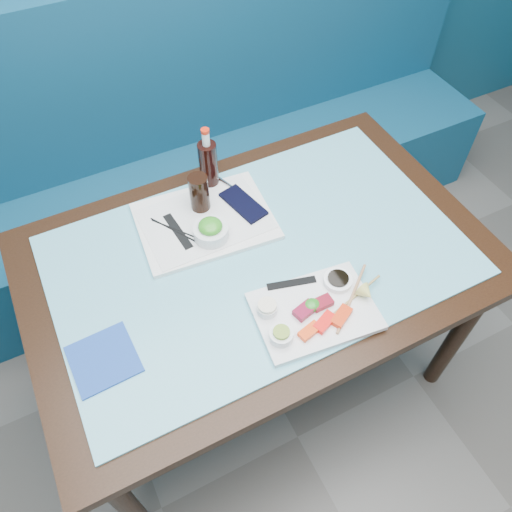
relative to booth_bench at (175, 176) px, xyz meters
name	(u,v)px	position (x,y,z in m)	size (l,w,h in m)	color
booth_bench	(175,176)	(0.00, 0.00, 0.00)	(3.00, 0.56, 1.17)	navy
dining_table	(259,272)	(0.00, -0.84, 0.29)	(1.40, 0.90, 0.75)	black
glass_top	(259,255)	(0.00, -0.84, 0.38)	(1.22, 0.76, 0.01)	#60AEC1
sashimi_plate	(315,311)	(0.04, -1.09, 0.39)	(0.33, 0.23, 0.02)	silver
salmon_left	(310,331)	(-0.01, -1.15, 0.41)	(0.06, 0.03, 0.02)	#FC3D0A
salmon_mid	(325,322)	(0.04, -1.14, 0.41)	(0.07, 0.03, 0.02)	#FF0F0A
salmon_right	(341,316)	(0.09, -1.15, 0.41)	(0.07, 0.03, 0.02)	red
tuna_left	(305,310)	(0.01, -1.09, 0.41)	(0.06, 0.04, 0.02)	maroon
tuna_right	(322,303)	(0.07, -1.09, 0.41)	(0.06, 0.04, 0.02)	maroon
seaweed_garnish	(312,305)	(0.04, -1.08, 0.41)	(0.05, 0.04, 0.03)	#247F1D
ramekin_wasabi	(281,335)	(-0.08, -1.13, 0.41)	(0.06, 0.06, 0.03)	white
wasabi_fill	(281,332)	(-0.08, -1.13, 0.43)	(0.04, 0.04, 0.01)	olive
ramekin_ginger	(267,309)	(-0.08, -1.04, 0.41)	(0.06, 0.06, 0.02)	white
ginger_fill	(267,305)	(-0.08, -1.04, 0.43)	(0.05, 0.05, 0.01)	#F2E4C6
soy_dish	(338,280)	(0.15, -1.04, 0.41)	(0.08, 0.08, 0.02)	white
soy_fill	(338,278)	(0.15, -1.04, 0.42)	(0.06, 0.06, 0.01)	black
lemon_wedge	(366,293)	(0.19, -1.12, 0.42)	(0.05, 0.05, 0.04)	#DAD467
chopstick_sleeve	(291,283)	(0.03, -0.99, 0.40)	(0.14, 0.02, 0.00)	black
wooden_chopstick_a	(352,298)	(0.15, -1.11, 0.40)	(0.01, 0.01, 0.25)	#A8744F
wooden_chopstick_b	(355,296)	(0.16, -1.11, 0.40)	(0.01, 0.01, 0.21)	#9B8249
serving_tray	(205,221)	(-0.09, -0.65, 0.39)	(0.42, 0.31, 0.02)	white
paper_placemat	(205,219)	(-0.09, -0.65, 0.40)	(0.38, 0.27, 0.00)	silver
seaweed_bowl	(211,232)	(-0.10, -0.72, 0.42)	(0.11, 0.11, 0.04)	silver
seaweed_salad	(210,226)	(-0.10, -0.72, 0.45)	(0.07, 0.07, 0.04)	#328F21
cola_glass	(199,193)	(-0.08, -0.59, 0.46)	(0.06, 0.06, 0.13)	black
navy_pouch	(243,204)	(0.04, -0.65, 0.41)	(0.07, 0.17, 0.01)	black
fork	(228,184)	(0.03, -0.54, 0.40)	(0.01, 0.01, 0.09)	silver
black_chopstick_a	(177,232)	(-0.19, -0.66, 0.40)	(0.01, 0.01, 0.20)	black
black_chopstick_b	(179,231)	(-0.19, -0.66, 0.40)	(0.01, 0.01, 0.20)	black
tray_sleeve	(178,231)	(-0.19, -0.66, 0.40)	(0.03, 0.16, 0.00)	black
cola_bottle_body	(209,166)	(-0.01, -0.50, 0.47)	(0.06, 0.06, 0.17)	black
cola_bottle_neck	(206,139)	(-0.01, -0.50, 0.58)	(0.02, 0.02, 0.05)	white
cola_bottle_cap	(205,131)	(-0.01, -0.50, 0.61)	(0.03, 0.03, 0.01)	red
blue_napkin	(104,359)	(-0.52, -0.97, 0.39)	(0.16, 0.16, 0.01)	#1B4097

